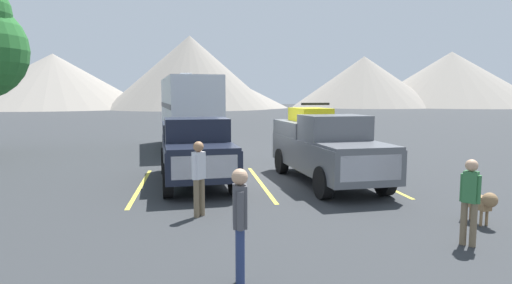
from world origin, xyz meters
name	(u,v)px	position (x,y,z in m)	size (l,w,h in m)	color
ground_plane	(257,179)	(0.00, 0.00, 0.00)	(240.00, 240.00, 0.00)	#2D3033
pickup_truck_a	(195,148)	(-2.04, -0.24, 1.10)	(2.50, 5.48, 2.08)	black
pickup_truck_b	(325,145)	(2.06, -0.76, 1.18)	(2.50, 5.91, 2.52)	#595B60
lot_stripe_a	(141,186)	(-3.71, -0.67, 0.00)	(0.12, 5.50, 0.01)	gold
lot_stripe_b	(260,183)	(0.00, -0.67, 0.00)	(0.12, 5.50, 0.01)	gold
lot_stripe_c	(371,179)	(3.71, -0.67, 0.00)	(0.12, 5.50, 0.01)	gold
camper_trailer_a	(189,109)	(-2.34, 8.53, 2.09)	(3.29, 9.20, 3.97)	silver
person_a	(199,174)	(-1.97, -4.19, 1.00)	(0.32, 0.32, 1.74)	#726047
person_b	(470,196)	(2.93, -6.84, 0.93)	(0.30, 0.30, 1.61)	#726047
person_c	(240,219)	(-1.42, -7.89, 1.00)	(0.24, 0.38, 1.73)	navy
dog	(482,202)	(4.02, -5.70, 0.50)	(0.37, 0.92, 0.75)	olive
mountain_ridge	(244,80)	(9.15, 82.12, 6.21)	(156.53, 46.49, 15.16)	gray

